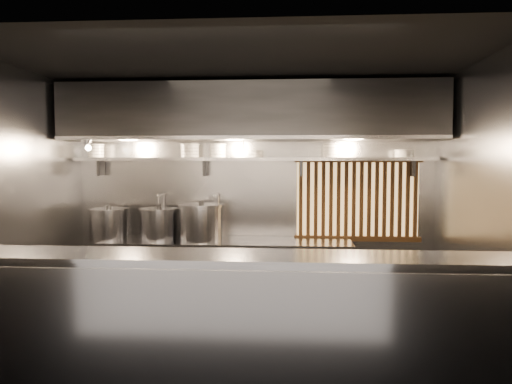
# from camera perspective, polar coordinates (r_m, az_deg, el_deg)

# --- Properties ---
(floor) EXTENTS (4.50, 4.50, 0.00)m
(floor) POSITION_cam_1_polar(r_m,az_deg,el_deg) (5.18, -1.60, -17.48)
(floor) COLOR black
(floor) RESTS_ON ground
(ceiling) EXTENTS (4.50, 4.50, 0.00)m
(ceiling) POSITION_cam_1_polar(r_m,az_deg,el_deg) (4.92, -1.66, 14.57)
(ceiling) COLOR black
(ceiling) RESTS_ON wall_back
(wall_back) EXTENTS (4.50, 0.00, 4.50)m
(wall_back) POSITION_cam_1_polar(r_m,az_deg,el_deg) (6.34, -0.27, -0.57)
(wall_back) COLOR gray
(wall_back) RESTS_ON floor
(wall_left) EXTENTS (0.00, 3.00, 3.00)m
(wall_left) POSITION_cam_1_polar(r_m,az_deg,el_deg) (5.55, -25.42, -1.54)
(wall_left) COLOR gray
(wall_left) RESTS_ON floor
(wall_right) EXTENTS (0.00, 3.00, 3.00)m
(wall_right) POSITION_cam_1_polar(r_m,az_deg,el_deg) (5.14, 24.19, -1.89)
(wall_right) COLOR gray
(wall_right) RESTS_ON floor
(serving_counter) EXTENTS (4.50, 0.56, 1.13)m
(serving_counter) POSITION_cam_1_polar(r_m,az_deg,el_deg) (4.09, -3.00, -14.91)
(serving_counter) COLOR #9D9DA3
(serving_counter) RESTS_ON floor
(cooking_bench) EXTENTS (3.00, 0.70, 0.90)m
(cooking_bench) POSITION_cam_1_polar(r_m,az_deg,el_deg) (6.16, -3.36, -9.66)
(cooking_bench) COLOR #9D9DA3
(cooking_bench) RESTS_ON floor
(bowl_shelf) EXTENTS (4.40, 0.34, 0.04)m
(bowl_shelf) POSITION_cam_1_polar(r_m,az_deg,el_deg) (6.15, -0.40, 3.77)
(bowl_shelf) COLOR #9D9DA3
(bowl_shelf) RESTS_ON wall_back
(exhaust_hood) EXTENTS (4.40, 0.81, 0.65)m
(exhaust_hood) POSITION_cam_1_polar(r_m,az_deg,el_deg) (5.95, -0.57, 9.02)
(exhaust_hood) COLOR #2D2D30
(exhaust_hood) RESTS_ON ceiling
(wood_screen) EXTENTS (1.56, 0.09, 1.04)m
(wood_screen) POSITION_cam_1_polar(r_m,az_deg,el_deg) (6.33, 11.51, -0.83)
(wood_screen) COLOR #F8C26F
(wood_screen) RESTS_ON wall_back
(faucet_left) EXTENTS (0.04, 0.30, 0.50)m
(faucet_left) POSITION_cam_1_polar(r_m,az_deg,el_deg) (6.41, -10.67, -1.42)
(faucet_left) COLOR silver
(faucet_left) RESTS_ON wall_back
(faucet_right) EXTENTS (0.04, 0.30, 0.50)m
(faucet_right) POSITION_cam_1_polar(r_m,az_deg,el_deg) (6.27, -4.47, -1.48)
(faucet_right) COLOR silver
(faucet_right) RESTS_ON wall_back
(heat_lamp) EXTENTS (0.25, 0.35, 0.20)m
(heat_lamp) POSITION_cam_1_polar(r_m,az_deg,el_deg) (6.14, -18.79, 5.33)
(heat_lamp) COLOR #9D9DA3
(heat_lamp) RESTS_ON exhaust_hood
(pendant_bulb) EXTENTS (0.09, 0.09, 0.19)m
(pendant_bulb) POSITION_cam_1_polar(r_m,az_deg,el_deg) (6.04, -1.44, 4.55)
(pendant_bulb) COLOR #2D2D30
(pendant_bulb) RESTS_ON exhaust_hood
(stock_pot_left) EXTENTS (0.64, 0.64, 0.42)m
(stock_pot_left) POSITION_cam_1_polar(r_m,az_deg,el_deg) (6.37, -16.47, -3.49)
(stock_pot_left) COLOR #9D9DA3
(stock_pot_left) RESTS_ON cooking_bench
(stock_pot_mid) EXTENTS (0.55, 0.55, 0.42)m
(stock_pot_mid) POSITION_cam_1_polar(r_m,az_deg,el_deg) (6.21, -11.06, -3.58)
(stock_pot_mid) COLOR #9D9DA3
(stock_pot_mid) RESTS_ON cooking_bench
(stock_pot_right) EXTENTS (0.64, 0.64, 0.48)m
(stock_pot_right) POSITION_cam_1_polar(r_m,az_deg,el_deg) (6.05, -6.27, -3.44)
(stock_pot_right) COLOR #9D9DA3
(stock_pot_right) RESTS_ON cooking_bench
(bowl_stack_0) EXTENTS (0.21, 0.21, 0.17)m
(bowl_stack_0) POSITION_cam_1_polar(r_m,az_deg,el_deg) (6.60, -17.83, 4.50)
(bowl_stack_0) COLOR white
(bowl_stack_0) RESTS_ON bowl_shelf
(bowl_stack_1) EXTENTS (0.24, 0.24, 0.17)m
(bowl_stack_1) POSITION_cam_1_polar(r_m,az_deg,el_deg) (6.26, -7.56, 4.70)
(bowl_stack_1) COLOR white
(bowl_stack_1) RESTS_ON bowl_shelf
(bowl_stack_2) EXTENTS (0.21, 0.21, 0.17)m
(bowl_stack_2) POSITION_cam_1_polar(r_m,az_deg,el_deg) (6.20, -4.38, 4.73)
(bowl_stack_2) COLOR white
(bowl_stack_2) RESTS_ON bowl_shelf
(bowl_stack_3) EXTENTS (0.23, 0.23, 0.09)m
(bowl_stack_3) POSITION_cam_1_polar(r_m,az_deg,el_deg) (6.15, -0.26, 4.40)
(bowl_stack_3) COLOR white
(bowl_stack_3) RESTS_ON bowl_shelf
(bowl_stack_4) EXTENTS (0.21, 0.21, 0.17)m
(bowl_stack_4) POSITION_cam_1_polar(r_m,az_deg,el_deg) (6.15, 8.55, 4.71)
(bowl_stack_4) COLOR white
(bowl_stack_4) RESTS_ON bowl_shelf
(bowl_stack_5) EXTENTS (0.24, 0.24, 0.09)m
(bowl_stack_5) POSITION_cam_1_polar(r_m,az_deg,el_deg) (6.27, 16.59, 4.23)
(bowl_stack_5) COLOR white
(bowl_stack_5) RESTS_ON bowl_shelf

